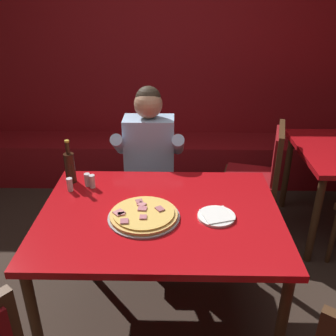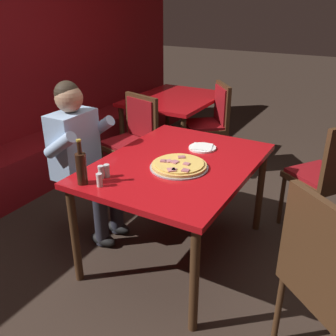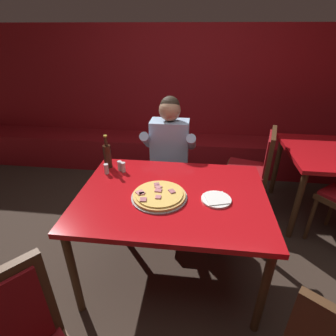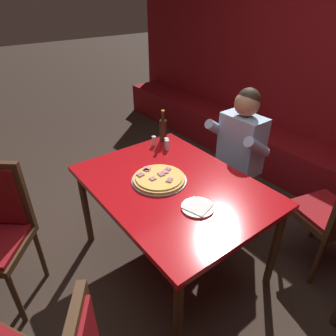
{
  "view_description": "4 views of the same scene",
  "coord_description": "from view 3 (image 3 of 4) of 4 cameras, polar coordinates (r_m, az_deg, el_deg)",
  "views": [
    {
      "loc": [
        0.08,
        -1.79,
        1.94
      ],
      "look_at": [
        0.04,
        0.14,
        0.98
      ],
      "focal_mm": 40.0,
      "sensor_mm": 36.0,
      "label": 1
    },
    {
      "loc": [
        -2.14,
        -1.14,
        1.83
      ],
      "look_at": [
        -0.12,
        0.01,
        0.77
      ],
      "focal_mm": 40.0,
      "sensor_mm": 36.0,
      "label": 2
    },
    {
      "loc": [
        0.16,
        -1.59,
        1.84
      ],
      "look_at": [
        -0.04,
        0.04,
        0.96
      ],
      "focal_mm": 28.0,
      "sensor_mm": 36.0,
      "label": 3
    },
    {
      "loc": [
        1.38,
        -1.09,
        1.98
      ],
      "look_at": [
        -0.24,
        0.14,
        0.73
      ],
      "focal_mm": 32.0,
      "sensor_mm": 36.0,
      "label": 4
    }
  ],
  "objects": [
    {
      "name": "shaker_black_pepper",
      "position": [
        2.21,
        -13.27,
        -0.28
      ],
      "size": [
        0.04,
        0.04,
        0.09
      ],
      "color": "silver",
      "rests_on": "main_dining_table"
    },
    {
      "name": "shaker_red_pepper_flakes",
      "position": [
        2.21,
        -9.71,
        0.08
      ],
      "size": [
        0.04,
        0.04,
        0.09
      ],
      "color": "silver",
      "rests_on": "main_dining_table"
    },
    {
      "name": "pizza",
      "position": [
        1.87,
        -1.96,
        -5.95
      ],
      "size": [
        0.4,
        0.4,
        0.05
      ],
      "color": "#9E9EA3",
      "rests_on": "main_dining_table"
    },
    {
      "name": "shaker_parmesan",
      "position": [
        2.24,
        -10.44,
        0.37
      ],
      "size": [
        0.04,
        0.04,
        0.09
      ],
      "color": "silver",
      "rests_on": "main_dining_table"
    },
    {
      "name": "booth_bench",
      "position": [
        3.81,
        3.76,
        3.16
      ],
      "size": [
        6.46,
        0.48,
        0.46
      ],
      "primitive_type": "cube",
      "color": "maroon",
      "rests_on": "ground_plane"
    },
    {
      "name": "dining_chair_by_booth",
      "position": [
        2.88,
        18.37,
        0.35
      ],
      "size": [
        0.54,
        0.54,
        0.96
      ],
      "color": "#422816",
      "rests_on": "ground_plane"
    },
    {
      "name": "beer_bottle",
      "position": [
        2.29,
        -13.04,
        2.71
      ],
      "size": [
        0.07,
        0.07,
        0.29
      ],
      "color": "black",
      "rests_on": "main_dining_table"
    },
    {
      "name": "plate_white_paper",
      "position": [
        1.87,
        10.45,
        -6.72
      ],
      "size": [
        0.21,
        0.21,
        0.02
      ],
      "color": "white",
      "rests_on": "main_dining_table"
    },
    {
      "name": "main_dining_table",
      "position": [
        1.96,
        0.92,
        -7.43
      ],
      "size": [
        1.37,
        1.02,
        0.77
      ],
      "color": "#422816",
      "rests_on": "ground_plane"
    },
    {
      "name": "diner_seated_blue_shirt",
      "position": [
        2.64,
        0.15,
        2.77
      ],
      "size": [
        0.53,
        0.53,
        1.27
      ],
      "color": "black",
      "rests_on": "ground_plane"
    },
    {
      "name": "booth_wall_panel",
      "position": [
        3.87,
        4.4,
        14.88
      ],
      "size": [
        6.8,
        0.16,
        1.9
      ],
      "primitive_type": "cube",
      "color": "maroon",
      "rests_on": "ground_plane"
    },
    {
      "name": "ground_plane",
      "position": [
        2.43,
        0.79,
        -20.87
      ],
      "size": [
        24.0,
        24.0,
        0.0
      ],
      "primitive_type": "plane",
      "color": "#33261E"
    }
  ]
}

